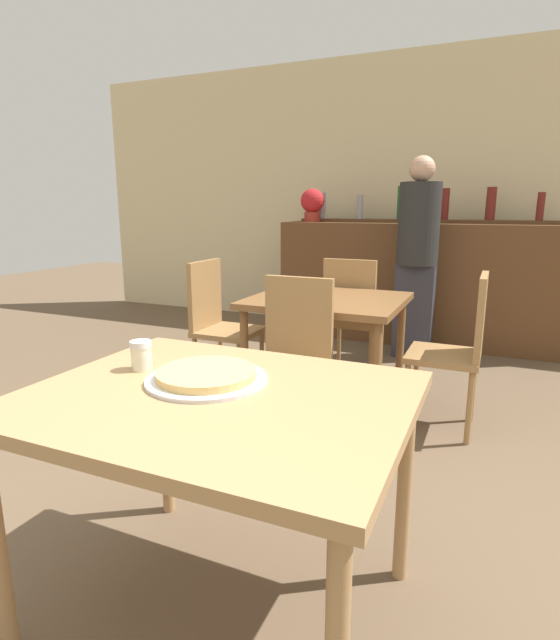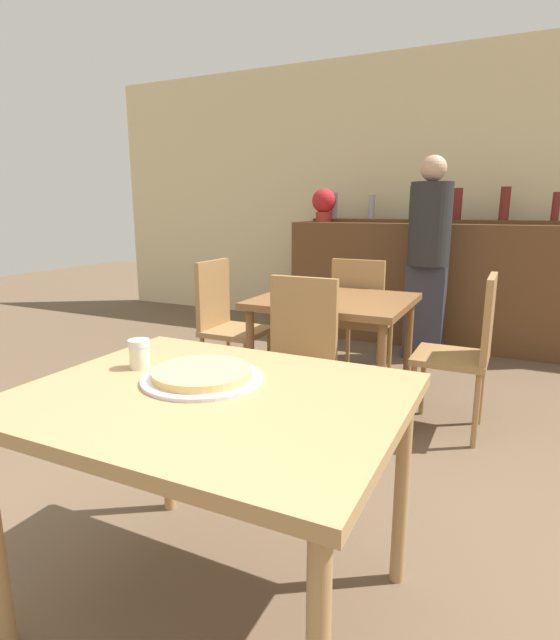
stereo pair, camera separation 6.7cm
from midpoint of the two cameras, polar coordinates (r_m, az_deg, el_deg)
name	(u,v)px [view 2 (the right image)]	position (r m, az deg, el deg)	size (l,w,h in m)	color
ground_plane	(218,609)	(1.90, -5.90, -29.98)	(16.00, 16.00, 0.00)	brown
wall_back	(441,195)	(5.45, 18.28, 13.39)	(8.00, 0.05, 2.80)	beige
dining_table_near	(212,416)	(1.52, -6.49, -10.88)	(1.11, 0.90, 0.75)	#A87F51
dining_table_far	(334,312)	(3.13, 6.79, 0.96)	(0.92, 0.84, 0.74)	brown
bar_counter	(427,284)	(5.00, 16.82, 4.01)	(2.60, 0.56, 1.14)	brown
bar_back_shelf	(434,215)	(5.09, 17.53, 11.36)	(2.39, 0.24, 0.34)	brown
chair_far_side_front	(296,354)	(2.63, 2.54, -3.94)	(0.40, 0.40, 0.93)	olive
chair_far_side_back	(361,313)	(3.70, 9.71, 0.83)	(0.40, 0.40, 0.93)	olive
chair_far_side_left	(226,318)	(3.49, -5.68, 0.21)	(0.40, 0.40, 0.93)	olive
chair_far_side_right	(467,345)	(3.00, 21.21, -2.66)	(0.40, 0.40, 0.93)	olive
pizza_tray	(202,375)	(1.58, -7.67, -6.28)	(0.38, 0.38, 0.04)	silver
cheese_shaker	(139,354)	(1.73, -14.71, -3.74)	(0.07, 0.07, 0.10)	beige
person_standing	(428,252)	(4.38, 17.01, 7.43)	(0.34, 0.34, 1.69)	#2D2D38
potted_plant	(324,203)	(5.16, 5.42, 13.14)	(0.24, 0.24, 0.33)	maroon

